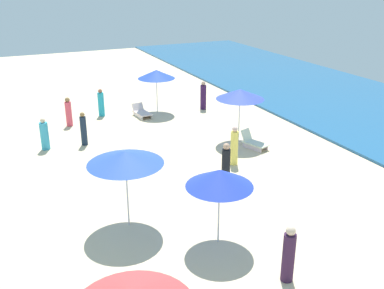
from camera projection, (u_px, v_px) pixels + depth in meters
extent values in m
cylinder|color=silver|center=(127.00, 195.00, 14.00)|extent=(0.05, 0.05, 2.14)
cone|color=blue|center=(125.00, 157.00, 13.53)|extent=(2.36, 2.36, 0.41)
cylinder|color=silver|center=(219.00, 214.00, 13.15)|extent=(0.05, 0.05, 1.86)
cone|color=#243DC0|center=(220.00, 178.00, 12.72)|extent=(1.97, 1.97, 0.52)
cylinder|color=silver|center=(239.00, 120.00, 21.05)|extent=(0.05, 0.05, 2.09)
cone|color=blue|center=(240.00, 94.00, 20.58)|extent=(2.24, 2.24, 0.46)
cube|color=silver|center=(252.00, 148.00, 20.34)|extent=(1.01, 0.40, 0.21)
cube|color=silver|center=(259.00, 145.00, 20.66)|extent=(1.01, 0.40, 0.21)
cube|color=silver|center=(255.00, 143.00, 20.45)|extent=(1.31, 0.94, 0.06)
cube|color=silver|center=(246.00, 135.00, 20.72)|extent=(0.46, 0.62, 0.55)
cylinder|color=silver|center=(157.00, 95.00, 25.44)|extent=(0.05, 0.05, 1.97)
cone|color=blue|center=(156.00, 74.00, 25.00)|extent=(2.10, 2.10, 0.48)
cube|color=silver|center=(138.00, 116.00, 24.78)|extent=(1.13, 0.19, 0.20)
cube|color=silver|center=(147.00, 114.00, 25.06)|extent=(1.13, 0.19, 0.20)
cube|color=silver|center=(142.00, 113.00, 24.88)|extent=(1.34, 0.82, 0.06)
cube|color=silver|center=(138.00, 107.00, 25.27)|extent=(0.35, 0.66, 0.42)
cylinder|color=#F3DF5F|center=(234.00, 148.00, 18.61)|extent=(0.45, 0.45, 1.46)
sphere|color=beige|center=(235.00, 129.00, 18.31)|extent=(0.23, 0.23, 0.23)
cylinder|color=#E0495D|center=(69.00, 114.00, 23.30)|extent=(0.36, 0.36, 1.30)
sphere|color=olive|center=(67.00, 100.00, 23.02)|extent=(0.25, 0.25, 0.25)
cylinder|color=black|center=(226.00, 165.00, 17.19)|extent=(0.46, 0.46, 1.30)
sphere|color=tan|center=(226.00, 146.00, 16.91)|extent=(0.26, 0.26, 0.26)
cylinder|color=#311641|center=(203.00, 97.00, 26.09)|extent=(0.44, 0.44, 1.43)
sphere|color=tan|center=(203.00, 83.00, 25.79)|extent=(0.25, 0.25, 0.25)
cylinder|color=#371E3D|center=(288.00, 258.00, 11.58)|extent=(0.38, 0.38, 1.39)
sphere|color=beige|center=(291.00, 231.00, 11.28)|extent=(0.25, 0.25, 0.25)
cylinder|color=#1A293D|center=(84.00, 131.00, 20.73)|extent=(0.29, 0.29, 1.37)
sphere|color=olive|center=(82.00, 115.00, 20.44)|extent=(0.22, 0.22, 0.22)
cylinder|color=#359DC0|center=(45.00, 136.00, 20.23)|extent=(0.48, 0.48, 1.27)
sphere|color=beige|center=(43.00, 121.00, 19.96)|extent=(0.22, 0.22, 0.22)
cylinder|color=#229EBB|center=(101.00, 104.00, 24.89)|extent=(0.45, 0.45, 1.33)
sphere|color=#9B6046|center=(100.00, 91.00, 24.61)|extent=(0.23, 0.23, 0.23)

